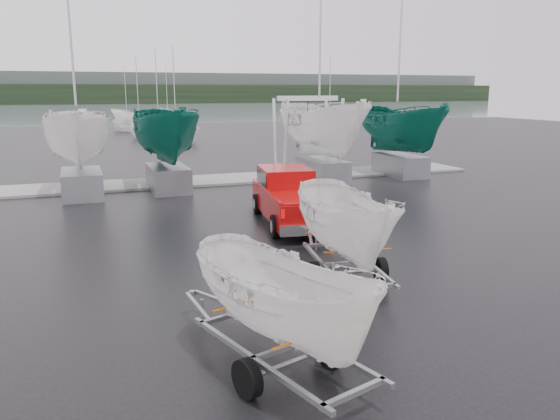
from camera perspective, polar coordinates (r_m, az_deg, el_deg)
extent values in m
plane|color=black|center=(14.84, 0.80, -4.92)|extent=(120.00, 120.00, 0.00)
plane|color=gray|center=(113.41, -17.96, 9.64)|extent=(300.00, 300.00, 0.00)
cube|color=gray|center=(27.06, -9.16, 2.99)|extent=(30.00, 3.00, 0.12)
cube|color=black|center=(183.29, -19.08, 11.37)|extent=(300.00, 8.00, 6.00)
cube|color=#4C5651|center=(191.28, -19.20, 11.98)|extent=(300.00, 6.00, 10.00)
cube|color=#9A0809|center=(18.35, 1.14, 0.79)|extent=(2.57, 5.44, 0.86)
cube|color=#9A0809|center=(19.13, 0.53, 3.33)|extent=(1.96, 2.30, 0.77)
cube|color=black|center=(19.13, 0.53, 3.46)|extent=(1.95, 2.08, 0.50)
cube|color=silver|center=(15.90, 3.25, -2.07)|extent=(1.82, 0.44, 0.32)
cylinder|color=black|center=(19.91, -2.35, 0.65)|extent=(0.38, 0.75, 0.72)
cylinder|color=black|center=(20.25, 2.44, 0.85)|extent=(0.38, 0.75, 0.72)
cylinder|color=black|center=(16.62, -0.44, -1.72)|extent=(0.38, 0.75, 0.72)
cylinder|color=black|center=(17.03, 5.22, -1.43)|extent=(0.38, 0.75, 0.72)
cube|color=gray|center=(12.80, 4.52, -5.72)|extent=(0.62, 3.57, 0.08)
cube|color=gray|center=(13.13, 9.15, -5.37)|extent=(0.62, 3.57, 0.08)
cylinder|color=gray|center=(12.82, 7.13, -6.45)|extent=(1.59, 0.32, 0.08)
cylinder|color=black|center=(12.60, 3.65, -6.73)|extent=(0.27, 0.62, 0.60)
cylinder|color=black|center=(13.09, 10.47, -6.17)|extent=(0.27, 0.62, 0.60)
imported|color=white|center=(12.43, 7.15, 5.01)|extent=(2.03, 2.07, 4.71)
cube|color=orange|center=(13.53, 5.86, -2.31)|extent=(1.54, 0.28, 0.03)
cube|color=orange|center=(12.07, 8.13, -4.20)|extent=(1.54, 0.28, 0.03)
cube|color=gray|center=(8.57, -2.79, -15.29)|extent=(1.11, 3.47, 0.08)
cube|color=gray|center=(9.16, 3.07, -13.36)|extent=(1.11, 3.47, 0.08)
cylinder|color=gray|center=(8.78, 1.07, -15.65)|extent=(1.56, 0.53, 0.08)
cylinder|color=black|center=(8.37, -3.46, -17.18)|extent=(0.34, 0.63, 0.60)
cylinder|color=black|center=(9.24, 5.11, -14.19)|extent=(0.34, 0.63, 0.60)
imported|color=white|center=(8.12, 0.26, -1.05)|extent=(1.93, 1.96, 4.10)
cube|color=orange|center=(9.22, -2.79, -9.44)|extent=(1.50, 0.48, 0.03)
cube|color=orange|center=(8.05, 3.78, -12.84)|extent=(1.50, 0.48, 0.03)
cylinder|color=silver|center=(27.31, 0.63, 7.36)|extent=(0.16, 0.58, 3.99)
cylinder|color=silver|center=(28.81, -0.52, 7.63)|extent=(0.16, 0.58, 3.99)
cylinder|color=silver|center=(28.52, 6.32, 7.50)|extent=(0.16, 0.58, 3.99)
cylinder|color=silver|center=(29.95, 4.94, 7.77)|extent=(0.16, 0.58, 3.99)
cube|color=silver|center=(28.51, 2.93, 11.59)|extent=(3.30, 0.25, 0.25)
cube|color=gray|center=(24.52, -19.97, 2.60)|extent=(1.60, 3.20, 1.10)
imported|color=white|center=(24.21, -20.68, 11.97)|extent=(2.60, 2.67, 6.90)
cylinder|color=#B2B2B7|center=(24.87, -21.18, 18.22)|extent=(0.10, 0.10, 7.00)
cube|color=gray|center=(24.99, -11.63, 3.27)|extent=(1.60, 3.20, 1.10)
imported|color=#0D5B4A|center=(24.69, -12.05, 12.52)|extent=(2.61, 2.68, 6.94)
cube|color=gray|center=(26.95, 4.45, 4.15)|extent=(1.60, 3.20, 1.10)
imported|color=white|center=(26.67, 4.61, 13.47)|extent=(2.87, 2.95, 7.63)
cylinder|color=#B2B2B7|center=(27.30, 4.25, 19.00)|extent=(0.10, 0.10, 7.00)
cube|color=gray|center=(29.41, 12.40, 4.59)|extent=(1.60, 3.20, 1.10)
imported|color=#0D5B4A|center=(29.15, 12.78, 12.53)|extent=(2.64, 2.71, 7.03)
cylinder|color=#B2B2B7|center=(29.71, 12.49, 17.77)|extent=(0.10, 0.10, 7.00)
imported|color=white|center=(61.57, -14.45, 7.96)|extent=(3.16, 3.14, 6.11)
cylinder|color=#B2B2B7|center=(61.41, -14.65, 11.68)|extent=(0.08, 0.08, 8.00)
imported|color=white|center=(48.70, -10.76, 7.04)|extent=(3.03, 3.06, 5.95)
cylinder|color=#B2B2B7|center=(48.50, -10.96, 11.74)|extent=(0.08, 0.08, 8.00)
imported|color=white|center=(64.76, 5.17, 8.50)|extent=(3.71, 3.67, 7.19)
cylinder|color=#B2B2B7|center=(64.61, 5.24, 12.04)|extent=(0.08, 0.08, 8.00)
imported|color=white|center=(89.05, -11.64, 9.37)|extent=(2.63, 2.69, 6.15)
cylinder|color=#B2B2B7|center=(88.94, -11.75, 11.95)|extent=(0.08, 0.08, 8.00)
imported|color=white|center=(50.92, -12.50, 7.19)|extent=(3.77, 3.79, 7.13)
cylinder|color=#B2B2B7|center=(50.73, -12.72, 11.69)|extent=(0.08, 0.08, 8.00)
imported|color=white|center=(87.13, -15.68, 9.11)|extent=(3.43, 3.44, 6.41)
cylinder|color=#B2B2B7|center=(87.02, -15.84, 11.73)|extent=(0.08, 0.08, 8.00)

